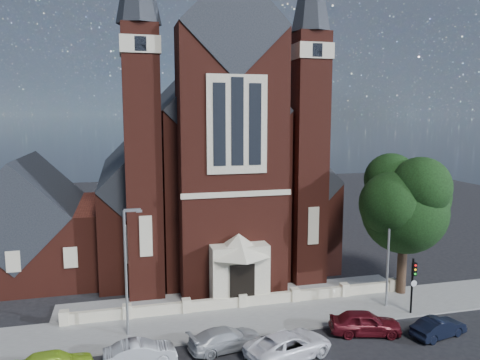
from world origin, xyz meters
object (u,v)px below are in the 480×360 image
(car_silver_a, at_px, (140,353))
(car_dark_red, at_px, (365,323))
(church, at_px, (202,169))
(car_white_suv, at_px, (289,345))
(car_silver_b, at_px, (226,339))
(street_lamp_right, at_px, (390,245))
(traffic_signal, at_px, (413,279))
(street_tree, at_px, (408,206))
(parish_hall, at_px, (28,229))
(street_lamp_left, at_px, (127,265))
(car_navy, at_px, (438,327))

(car_silver_a, height_order, car_dark_red, car_dark_red)
(church, relative_size, car_white_suv, 6.69)
(car_silver_b, bearing_deg, street_lamp_right, -87.75)
(street_lamp_right, xyz_separation_m, traffic_signal, (0.91, -1.57, -2.02))
(street_tree, bearing_deg, church, 126.17)
(parish_hall, height_order, street_lamp_left, parish_hall)
(street_tree, bearing_deg, car_dark_red, -140.53)
(street_tree, relative_size, car_silver_b, 2.40)
(car_white_suv, distance_m, car_navy, 9.86)
(car_navy, bearing_deg, parish_hall, 41.57)
(car_silver_a, distance_m, car_navy, 18.13)
(church, relative_size, car_navy, 9.35)
(parish_hall, bearing_deg, car_silver_a, -63.77)
(street_tree, height_order, street_lamp_left, street_tree)
(street_lamp_left, bearing_deg, car_dark_red, -13.13)
(street_tree, xyz_separation_m, car_navy, (-1.91, -6.52, -6.34))
(street_tree, relative_size, car_dark_red, 2.42)
(street_lamp_left, distance_m, car_navy, 19.62)
(street_lamp_right, height_order, car_dark_red, street_lamp_right)
(street_tree, height_order, car_white_suv, street_tree)
(street_tree, xyz_separation_m, traffic_signal, (-1.60, -3.28, -4.38))
(street_tree, distance_m, car_navy, 9.29)
(street_lamp_left, distance_m, car_silver_b, 7.40)
(car_silver_b, distance_m, car_navy, 13.26)
(street_lamp_left, relative_size, traffic_signal, 2.02)
(street_tree, xyz_separation_m, street_lamp_left, (-20.51, -1.71, -2.36))
(street_lamp_left, height_order, street_lamp_right, same)
(parish_hall, bearing_deg, car_silver_b, -51.51)
(car_silver_a, height_order, car_silver_b, car_silver_a)
(church, xyz_separation_m, car_silver_a, (-7.39, -22.41, -7.53))
(traffic_signal, bearing_deg, car_silver_a, -174.12)
(street_tree, relative_size, car_navy, 2.87)
(street_lamp_left, bearing_deg, street_lamp_right, 0.00)
(parish_hall, xyz_separation_m, car_navy, (26.69, -18.81, -3.40))
(car_silver_a, distance_m, car_dark_red, 13.85)
(church, height_order, car_silver_a, church)
(street_tree, xyz_separation_m, car_dark_red, (-6.14, -5.06, -6.20))
(church, distance_m, car_white_suv, 24.93)
(street_lamp_right, relative_size, car_silver_b, 1.81)
(street_tree, relative_size, street_lamp_left, 1.32)
(traffic_signal, xyz_separation_m, car_navy, (-0.31, -3.24, -1.97))
(street_lamp_left, relative_size, car_silver_b, 1.81)
(street_lamp_left, height_order, car_navy, street_lamp_left)
(street_lamp_left, height_order, car_dark_red, street_lamp_left)
(church, height_order, parish_hall, church)
(car_silver_a, bearing_deg, street_lamp_left, 3.16)
(car_dark_red, bearing_deg, car_silver_a, 105.82)
(car_white_suv, bearing_deg, parish_hall, 24.35)
(traffic_signal, height_order, car_navy, traffic_signal)
(parish_hall, distance_m, car_silver_b, 22.03)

